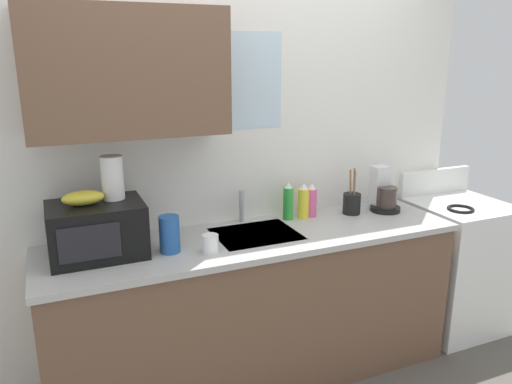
{
  "coord_description": "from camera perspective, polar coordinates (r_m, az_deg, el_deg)",
  "views": [
    {
      "loc": [
        -1.03,
        -2.4,
        1.88
      ],
      "look_at": [
        0.0,
        0.0,
        1.15
      ],
      "focal_mm": 34.93,
      "sensor_mm": 36.0,
      "label": 1
    }
  ],
  "objects": [
    {
      "name": "kitchen_wall_assembly",
      "position": [
        2.9,
        -4.64,
        5.24
      ],
      "size": [
        3.12,
        0.42,
        2.5
      ],
      "color": "white",
      "rests_on": "ground"
    },
    {
      "name": "dish_soap_bottle_yellow",
      "position": [
        3.06,
        5.46,
        -1.12
      ],
      "size": [
        0.07,
        0.07,
        0.22
      ],
      "color": "yellow",
      "rests_on": "counter_unit"
    },
    {
      "name": "utensil_crock",
      "position": [
        3.19,
        10.91,
        -1.21
      ],
      "size": [
        0.11,
        0.11,
        0.29
      ],
      "color": "black",
      "rests_on": "counter_unit"
    },
    {
      "name": "stove_range",
      "position": [
        3.78,
        21.86,
        -7.68
      ],
      "size": [
        0.6,
        0.6,
        1.08
      ],
      "color": "white",
      "rests_on": "ground"
    },
    {
      "name": "mug_white",
      "position": [
        2.55,
        -5.24,
        -5.92
      ],
      "size": [
        0.08,
        0.08,
        0.09
      ],
      "primitive_type": "cylinder",
      "color": "white",
      "rests_on": "counter_unit"
    },
    {
      "name": "microwave",
      "position": [
        2.6,
        -17.76,
        -4.14
      ],
      "size": [
        0.46,
        0.35,
        0.27
      ],
      "color": "black",
      "rests_on": "counter_unit"
    },
    {
      "name": "banana_bunch",
      "position": [
        2.54,
        -19.19,
        -0.65
      ],
      "size": [
        0.2,
        0.11,
        0.07
      ],
      "primitive_type": "ellipsoid",
      "color": "gold",
      "rests_on": "microwave"
    },
    {
      "name": "sink_faucet",
      "position": [
        2.97,
        -1.67,
        -1.63
      ],
      "size": [
        0.03,
        0.03,
        0.2
      ],
      "primitive_type": "cylinder",
      "color": "#B2B5BA",
      "rests_on": "counter_unit"
    },
    {
      "name": "paper_towel_roll",
      "position": [
        2.59,
        -16.12,
        1.59
      ],
      "size": [
        0.11,
        0.11,
        0.22
      ],
      "primitive_type": "cylinder",
      "color": "white",
      "rests_on": "microwave"
    },
    {
      "name": "dish_soap_bottle_green",
      "position": [
        3.02,
        3.7,
        -1.14
      ],
      "size": [
        0.06,
        0.06,
        0.23
      ],
      "color": "green",
      "rests_on": "counter_unit"
    },
    {
      "name": "counter_unit",
      "position": [
        2.97,
        -0.0,
        -12.95
      ],
      "size": [
        2.35,
        0.63,
        0.9
      ],
      "color": "brown",
      "rests_on": "ground"
    },
    {
      "name": "cereal_canister",
      "position": [
        2.57,
        -9.87,
        -4.79
      ],
      "size": [
        0.1,
        0.1,
        0.19
      ],
      "primitive_type": "cylinder",
      "color": "#2659A5",
      "rests_on": "counter_unit"
    },
    {
      "name": "coffee_maker",
      "position": [
        3.3,
        14.37,
        -0.24
      ],
      "size": [
        0.19,
        0.21,
        0.28
      ],
      "color": "black",
      "rests_on": "counter_unit"
    },
    {
      "name": "dish_soap_bottle_pink",
      "position": [
        3.09,
        6.37,
        -1.04
      ],
      "size": [
        0.06,
        0.06,
        0.21
      ],
      "color": "#E55999",
      "rests_on": "counter_unit"
    }
  ]
}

